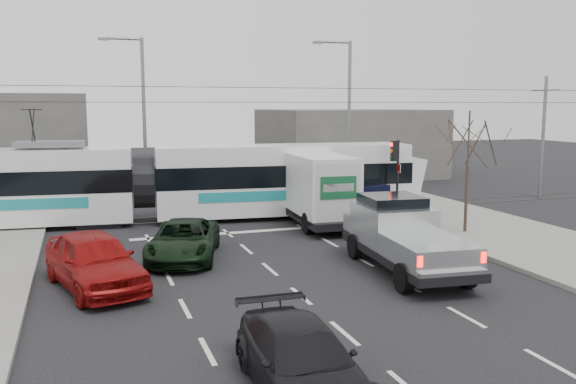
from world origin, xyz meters
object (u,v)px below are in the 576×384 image
object	(u,v)px
tram	(143,183)
silver_pickup	(401,234)
box_truck	(317,190)
street_lamp_near	(346,109)
red_car	(94,260)
navy_pickup	(369,202)
street_lamp_far	(140,110)
bare_tree	(468,144)
green_car	(184,240)
dark_car	(302,361)
traffic_signal	(395,162)

from	to	relation	value
tram	silver_pickup	bearing A→B (deg)	-50.99
tram	box_truck	distance (m)	7.94
street_lamp_near	red_car	world-z (taller)	street_lamp_near
tram	navy_pickup	bearing A→B (deg)	-17.01
street_lamp_far	silver_pickup	world-z (taller)	street_lamp_far
bare_tree	navy_pickup	xyz separation A→B (m)	(-2.90, 3.14, -2.75)
box_truck	bare_tree	bearing A→B (deg)	-34.51
green_car	dark_car	distance (m)	10.85
tram	traffic_signal	bearing A→B (deg)	-9.79
silver_pickup	dark_car	size ratio (longest dim) A/B	1.47
bare_tree	green_car	size ratio (longest dim) A/B	1.03
street_lamp_near	box_truck	distance (m)	9.65
tram	red_car	world-z (taller)	tram
box_truck	navy_pickup	distance (m)	2.40
green_car	red_car	distance (m)	4.03
tram	green_car	size ratio (longest dim) A/B	5.26
street_lamp_near	navy_pickup	world-z (taller)	street_lamp_near
silver_pickup	dark_car	world-z (taller)	silver_pickup
silver_pickup	street_lamp_near	bearing A→B (deg)	77.48
bare_tree	dark_car	world-z (taller)	bare_tree
silver_pickup	tram	bearing A→B (deg)	128.85
street_lamp_near	box_truck	world-z (taller)	street_lamp_near
box_truck	green_car	distance (m)	7.86
traffic_signal	red_car	bearing A→B (deg)	-153.52
street_lamp_near	tram	world-z (taller)	street_lamp_near
traffic_signal	street_lamp_far	xyz separation A→B (m)	(-10.66, 9.50, 2.37)
traffic_signal	green_car	xyz separation A→B (m)	(-10.62, -4.19, -2.07)
street_lamp_near	dark_car	xyz separation A→B (m)	(-11.03, -22.54, -4.46)
red_car	navy_pickup	bearing A→B (deg)	10.70
bare_tree	box_truck	bearing A→B (deg)	142.50
traffic_signal	dark_car	bearing A→B (deg)	-124.12
dark_car	street_lamp_far	bearing A→B (deg)	92.14
tram	red_car	xyz separation A→B (m)	(-2.40, -9.86, -0.99)
bare_tree	navy_pickup	size ratio (longest dim) A/B	0.94
silver_pickup	navy_pickup	xyz separation A→B (m)	(2.27, 6.95, -0.12)
street_lamp_far	dark_car	size ratio (longest dim) A/B	2.00
tram	box_truck	xyz separation A→B (m)	(7.30, -3.12, -0.25)
navy_pickup	green_car	world-z (taller)	navy_pickup
street_lamp_near	street_lamp_far	xyz separation A→B (m)	(-11.50, 2.00, 0.00)
red_car	street_lamp_near	bearing A→B (deg)	28.73
navy_pickup	street_lamp_far	bearing A→B (deg)	109.29
bare_tree	box_truck	size ratio (longest dim) A/B	0.77
traffic_signal	dark_car	xyz separation A→B (m)	(-10.19, -15.03, -2.09)
traffic_signal	street_lamp_far	bearing A→B (deg)	138.28
street_lamp_far	tram	xyz separation A→B (m)	(-0.62, -6.46, -3.28)
dark_car	green_car	bearing A→B (deg)	93.31
traffic_signal	street_lamp_near	world-z (taller)	street_lamp_near
street_lamp_far	navy_pickup	world-z (taller)	street_lamp_far
bare_tree	silver_pickup	distance (m)	6.94
green_car	traffic_signal	bearing A→B (deg)	38.10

